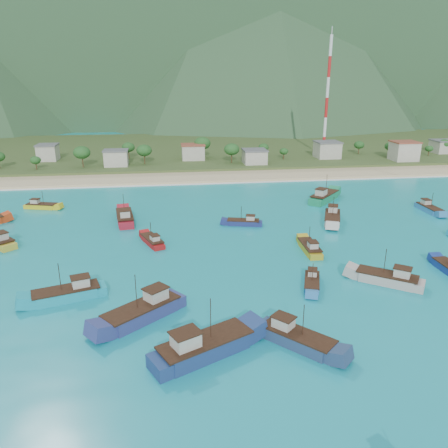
{
  "coord_description": "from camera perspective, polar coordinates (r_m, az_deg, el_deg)",
  "views": [
    {
      "loc": [
        -14.94,
        -72.28,
        33.74
      ],
      "look_at": [
        -2.82,
        18.0,
        3.0
      ],
      "focal_mm": 35.0,
      "sensor_mm": 36.0,
      "label": 1
    }
  ],
  "objects": [
    {
      "name": "boat_7",
      "position": [
        66.33,
        -10.48,
        -11.24
      ],
      "size": [
        12.76,
        11.33,
        7.82
      ],
      "rotation": [
        0.0,
        0.0,
        2.25
      ],
      "color": "navy",
      "rests_on": "ground"
    },
    {
      "name": "beach",
      "position": [
        155.71,
        -1.97,
        6.12
      ],
      "size": [
        400.0,
        18.0,
        1.2
      ],
      "primitive_type": "cube",
      "color": "beige",
      "rests_on": "ground"
    },
    {
      "name": "boat_27",
      "position": [
        57.64,
        -2.66,
        -15.86
      ],
      "size": [
        14.27,
        9.9,
        8.21
      ],
      "rotation": [
        0.0,
        0.0,
        5.18
      ],
      "color": "navy",
      "rests_on": "ground"
    },
    {
      "name": "boat_14",
      "position": [
        90.63,
        11.13,
        -3.16
      ],
      "size": [
        2.97,
        9.4,
        5.52
      ],
      "rotation": [
        0.0,
        0.0,
        6.26
      ],
      "color": "#AF991E",
      "rests_on": "ground"
    },
    {
      "name": "boat_20",
      "position": [
        110.23,
        13.95,
        0.73
      ],
      "size": [
        7.54,
        12.19,
        6.94
      ],
      "rotation": [
        0.0,
        0.0,
        2.77
      ],
      "color": "beige",
      "rests_on": "ground"
    },
    {
      "name": "boat_15",
      "position": [
        74.78,
        -19.71,
        -8.63
      ],
      "size": [
        12.01,
        6.65,
        6.81
      ],
      "rotation": [
        0.0,
        0.0,
        1.87
      ],
      "color": "#1399AF",
      "rests_on": "ground"
    },
    {
      "name": "ground",
      "position": [
        81.15,
        3.69,
        -5.96
      ],
      "size": [
        600.0,
        600.0,
        0.0
      ],
      "primitive_type": "plane",
      "color": "#0C828A",
      "rests_on": "ground"
    },
    {
      "name": "village",
      "position": [
        179.89,
        4.89,
        9.25
      ],
      "size": [
        211.56,
        27.48,
        7.21
      ],
      "color": "beige",
      "rests_on": "ground"
    },
    {
      "name": "surf_line",
      "position": [
        146.5,
        -1.6,
        5.33
      ],
      "size": [
        400.0,
        2.5,
        0.08
      ],
      "primitive_type": "cube",
      "color": "white",
      "rests_on": "ground"
    },
    {
      "name": "boat_17",
      "position": [
        76.39,
        11.4,
        -7.56
      ],
      "size": [
        4.91,
        8.41,
        4.77
      ],
      "rotation": [
        0.0,
        0.0,
        2.81
      ],
      "color": "#2C71B6",
      "rests_on": "ground"
    },
    {
      "name": "vegetation",
      "position": [
        177.3,
        -5.53,
        9.33
      ],
      "size": [
        275.98,
        25.63,
        9.01
      ],
      "color": "#235623",
      "rests_on": "ground"
    },
    {
      "name": "boat_18",
      "position": [
        94.12,
        -9.33,
        -2.27
      ],
      "size": [
        5.54,
        8.9,
        5.07
      ],
      "rotation": [
        0.0,
        0.0,
        0.38
      ],
      "color": "#A01516",
      "rests_on": "ground"
    },
    {
      "name": "boat_23",
      "position": [
        128.43,
        12.94,
        3.42
      ],
      "size": [
        11.93,
        12.51,
        7.89
      ],
      "rotation": [
        0.0,
        0.0,
        5.54
      ],
      "color": "#148153",
      "rests_on": "ground"
    },
    {
      "name": "boat_1",
      "position": [
        104.77,
        2.61,
        0.15
      ],
      "size": [
        8.9,
        4.54,
        5.05
      ],
      "rotation": [
        0.0,
        0.0,
        1.32
      ],
      "color": "navy",
      "rests_on": "ground"
    },
    {
      "name": "boat_11",
      "position": [
        127.34,
        25.2,
        1.77
      ],
      "size": [
        2.85,
        9.65,
        5.7
      ],
      "rotation": [
        0.0,
        0.0,
        3.14
      ],
      "color": "teal",
      "rests_on": "ground"
    },
    {
      "name": "boat_5",
      "position": [
        80.56,
        20.66,
        -6.76
      ],
      "size": [
        11.02,
        9.34,
        6.64
      ],
      "rotation": [
        0.0,
        0.0,
        0.94
      ],
      "color": "#ADA39D",
      "rests_on": "ground"
    },
    {
      "name": "radio_tower",
      "position": [
        192.59,
        13.32,
        15.77
      ],
      "size": [
        1.2,
        1.2,
        48.14
      ],
      "color": "red",
      "rests_on": "ground"
    },
    {
      "name": "boat_9",
      "position": [
        127.86,
        -22.74,
        2.13
      ],
      "size": [
        9.27,
        4.9,
        5.26
      ],
      "rotation": [
        0.0,
        0.0,
        4.44
      ],
      "color": "gold",
      "rests_on": "ground"
    },
    {
      "name": "boat_16",
      "position": [
        60.52,
        9.4,
        -14.59
      ],
      "size": [
        10.11,
        10.49,
        6.65
      ],
      "rotation": [
        0.0,
        0.0,
        3.89
      ],
      "color": "navy",
      "rests_on": "ground"
    },
    {
      "name": "land",
      "position": [
        215.46,
        -3.63,
        9.6
      ],
      "size": [
        400.0,
        110.0,
        2.4
      ],
      "primitive_type": "cube",
      "color": "#385123",
      "rests_on": "ground"
    },
    {
      "name": "boat_0",
      "position": [
        109.63,
        -12.81,
        0.75
      ],
      "size": [
        5.33,
        12.62,
        7.22
      ],
      "rotation": [
        0.0,
        0.0,
        0.14
      ],
      "color": "maroon",
      "rests_on": "ground"
    }
  ]
}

